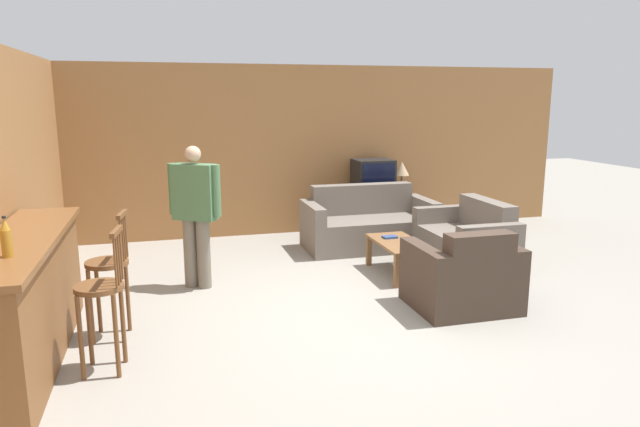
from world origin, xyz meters
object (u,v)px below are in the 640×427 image
Objects in this scene: coffee_table at (399,247)px; tv_unit at (372,213)px; tv at (373,176)px; bar_chair_mid at (109,273)px; armchair_near at (463,279)px; bottle at (6,238)px; couch_far at (368,226)px; person_by_window at (195,210)px; bar_chair_near at (102,299)px; book_on_table at (390,237)px; table_lamp at (402,170)px; loveseat_right at (467,242)px.

tv_unit reaches higher than coffee_table.
tv is at bearing -90.00° from tv_unit.
armchair_near is at bearing -3.19° from bar_chair_mid.
tv_unit is at bearing 41.27° from bar_chair_mid.
bottle reaches higher than bar_chair_mid.
person_by_window reaches higher than couch_far.
bottle is at bearing -120.99° from bar_chair_mid.
couch_far reaches higher than coffee_table.
tv reaches higher than bar_chair_mid.
armchair_near is (3.37, 0.48, -0.28)m from bar_chair_near.
book_on_table is (3.70, 2.15, -0.75)m from bottle.
couch_far is 1.40m from table_lamp.
bar_chair_mid is (-0.00, 0.67, 0.00)m from bar_chair_near.
coffee_table is 4.30m from bottle.
table_lamp is (4.15, 3.89, 0.39)m from bar_chair_near.
table_lamp is at bearing -0.00° from tv_unit.
bar_chair_near is at bearing -171.87° from armchair_near.
person_by_window reaches higher than tv.
bar_chair_mid is 3.39m from armchair_near.
loveseat_right is 0.85× the size of person_by_window.
armchair_near is (0.09, -2.54, 0.00)m from couch_far.
person_by_window reaches higher than loveseat_right.
table_lamp reaches higher than armchair_near.
person_by_window is (0.82, 1.21, 0.30)m from bar_chair_mid.
bar_chair_near is 0.91× the size of tv_unit.
book_on_table is at bearing 21.40° from bar_chair_mid.
coffee_table is 3.45× the size of bottle.
coffee_table is at bearing -79.39° from book_on_table.
loveseat_right is 2.15m from table_lamp.
book_on_table is 2.38m from person_by_window.
table_lamp is (4.15, 3.22, 0.39)m from bar_chair_mid.
loveseat_right is 7.56× the size of book_on_table.
tv_unit reaches higher than book_on_table.
book_on_table reaches higher than coffee_table.
book_on_table is 0.37× the size of table_lamp.
loveseat_right is at bearing 23.75° from bar_chair_near.
couch_far is 5.10m from bottle.
loveseat_right is 2.29× the size of tv.
tv_unit is 4.34× the size of bottle.
coffee_table is 2.23m from tv_unit.
coffee_table is at bearing 18.02° from bar_chair_mid.
bar_chair_mid is at bearing -138.73° from tv_unit.
bar_chair_mid is at bearing -164.36° from loveseat_right.
person_by_window is (-2.85, -2.01, -0.00)m from tv.
loveseat_right is at bearing 23.80° from bottle.
bar_chair_mid is 0.62× the size of couch_far.
person_by_window is at bearing 175.87° from coffee_table.
tv_unit is at bearing 180.00° from table_lamp.
table_lamp is at bearing 66.17° from coffee_table.
person_by_window is at bearing 66.44° from bar_chair_near.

